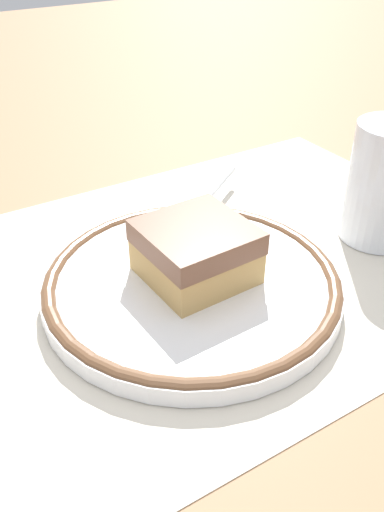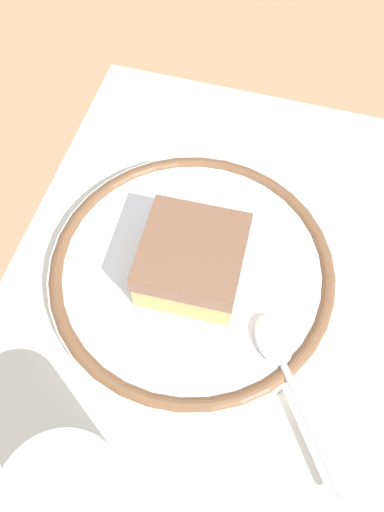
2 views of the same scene
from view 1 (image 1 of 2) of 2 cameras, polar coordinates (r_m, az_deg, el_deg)
The scene contains 5 objects.
ground_plane at distance 0.46m, azimuth 1.77°, elevation -0.91°, with size 2.40×2.40×0.00m, color #9E7551.
placemat at distance 0.46m, azimuth 1.77°, elevation -0.83°, with size 0.50×0.35×0.00m, color beige.
plate at distance 0.42m, azimuth 0.00°, elevation -2.87°, with size 0.23×0.23×0.02m.
cake_slice at distance 0.40m, azimuth 0.41°, elevation 0.47°, with size 0.08×0.08×0.04m.
spoon at distance 0.49m, azimuth 0.42°, elevation 4.82°, with size 0.12×0.09×0.01m.
Camera 1 is at (0.21, 0.31, 0.26)m, focal length 38.56 mm.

